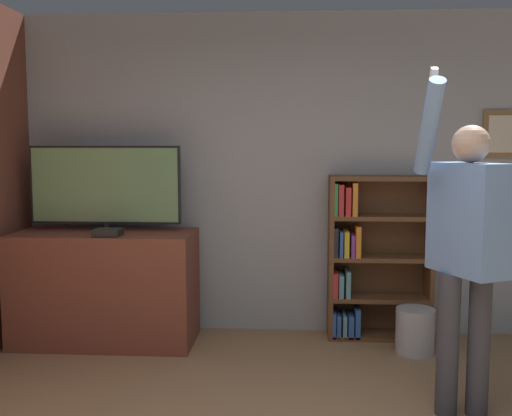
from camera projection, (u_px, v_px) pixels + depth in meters
name	position (u px, v px, depth m)	size (l,w,h in m)	color
wall_back	(292.00, 175.00, 5.10)	(6.53, 0.09, 2.70)	#9EA3A8
tv_ledge	(106.00, 287.00, 4.86)	(1.44, 0.64, 0.91)	brown
television	(105.00, 187.00, 4.83)	(1.23, 0.22, 0.69)	black
game_console	(108.00, 232.00, 4.60)	(0.20, 0.18, 0.06)	black
bookshelf	(370.00, 258.00, 4.95)	(0.84, 0.28, 1.35)	brown
person	(468.00, 241.00, 3.47)	(0.62, 0.59, 2.02)	#383842
waste_bin	(415.00, 331.00, 4.62)	(0.30, 0.30, 0.35)	#B7B7BC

